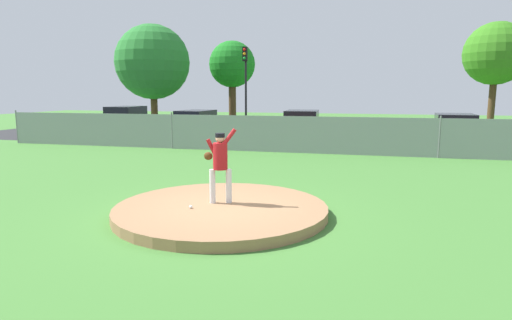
# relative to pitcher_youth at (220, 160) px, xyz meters

# --- Properties ---
(ground_plane) EXTENTS (80.00, 80.00, 0.00)m
(ground_plane) POSITION_rel_pitcher_youth_xyz_m (0.09, 5.80, -1.18)
(ground_plane) COLOR #427A33
(asphalt_strip) EXTENTS (44.00, 7.00, 0.01)m
(asphalt_strip) POSITION_rel_pitcher_youth_xyz_m (0.09, 14.30, -1.17)
(asphalt_strip) COLOR #2B2B2D
(asphalt_strip) RESTS_ON ground_plane
(pitchers_mound) EXTENTS (4.65, 4.65, 0.21)m
(pitchers_mound) POSITION_rel_pitcher_youth_xyz_m (0.09, -0.20, -1.07)
(pitchers_mound) COLOR #99704C
(pitchers_mound) RESTS_ON ground_plane
(pitcher_youth) EXTENTS (0.78, 0.32, 1.68)m
(pitcher_youth) POSITION_rel_pitcher_youth_xyz_m (0.00, 0.00, 0.00)
(pitcher_youth) COLOR silver
(pitcher_youth) RESTS_ON pitchers_mound
(baseball) EXTENTS (0.07, 0.07, 0.07)m
(baseball) POSITION_rel_pitcher_youth_xyz_m (-0.45, -0.62, -0.93)
(baseball) COLOR white
(baseball) RESTS_ON pitchers_mound
(chainlink_fence) EXTENTS (29.66, 0.07, 1.72)m
(chainlink_fence) POSITION_rel_pitcher_youth_xyz_m (0.09, 9.80, -0.37)
(chainlink_fence) COLOR gray
(chainlink_fence) RESTS_ON ground_plane
(parked_car_navy) EXTENTS (2.02, 4.61, 1.63)m
(parked_car_navy) POSITION_rel_pitcher_youth_xyz_m (-6.43, 14.24, -0.39)
(parked_car_navy) COLOR #161E4C
(parked_car_navy) RESTS_ON ground_plane
(parked_car_red) EXTENTS (2.10, 4.51, 1.67)m
(parked_car_red) POSITION_rel_pitcher_youth_xyz_m (-0.37, 14.79, -0.39)
(parked_car_red) COLOR #A81919
(parked_car_red) RESTS_ON ground_plane
(parked_car_slate) EXTENTS (1.90, 4.16, 1.81)m
(parked_car_slate) POSITION_rel_pitcher_youth_xyz_m (-10.98, 14.32, -0.33)
(parked_car_slate) COLOR slate
(parked_car_slate) RESTS_ON ground_plane
(parked_car_burgundy) EXTENTS (2.12, 4.13, 1.62)m
(parked_car_burgundy) POSITION_rel_pitcher_youth_xyz_m (7.29, 13.80, -0.41)
(parked_car_burgundy) COLOR maroon
(parked_car_burgundy) RESTS_ON ground_plane
(traffic_cone_orange) EXTENTS (0.40, 0.40, 0.55)m
(traffic_cone_orange) POSITION_rel_pitcher_youth_xyz_m (5.16, 12.62, -0.92)
(traffic_cone_orange) COLOR orange
(traffic_cone_orange) RESTS_ON asphalt_strip
(traffic_light_near) EXTENTS (0.28, 0.46, 5.51)m
(traffic_light_near) POSITION_rel_pitcher_youth_xyz_m (-4.57, 18.17, 2.55)
(traffic_light_near) COLOR black
(traffic_light_near) RESTS_ON ground_plane
(tree_broad_right) EXTENTS (5.57, 5.57, 7.68)m
(tree_broad_right) POSITION_rel_pitcher_youth_xyz_m (-12.67, 21.11, 3.70)
(tree_broad_right) COLOR #4C331E
(tree_broad_right) RESTS_ON ground_plane
(tree_slender_far) EXTENTS (3.63, 3.63, 6.65)m
(tree_slender_far) POSITION_rel_pitcher_youth_xyz_m (-7.35, 24.09, 3.58)
(tree_slender_far) COLOR #4C331E
(tree_slender_far) RESTS_ON ground_plane
(tree_bushy_near) EXTENTS (4.19, 4.19, 7.32)m
(tree_bushy_near) POSITION_rel_pitcher_youth_xyz_m (11.36, 23.78, 4.02)
(tree_bushy_near) COLOR #4C331E
(tree_bushy_near) RESTS_ON ground_plane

